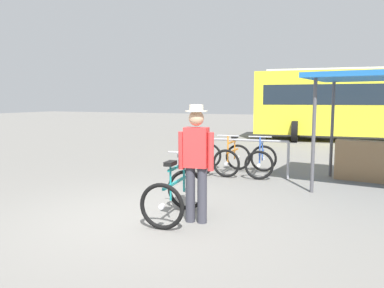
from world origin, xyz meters
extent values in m
plane|color=slate|center=(0.00, 0.00, 0.00)|extent=(80.00, 80.00, 0.00)
cylinder|color=#99999E|center=(-0.88, 3.63, 0.42)|extent=(0.06, 0.06, 0.85)
cylinder|color=#99999E|center=(1.56, 3.85, 0.42)|extent=(0.06, 0.06, 0.85)
cylinder|color=#99999E|center=(0.34, 3.74, 0.85)|extent=(2.44, 0.27, 0.05)
torus|color=black|center=(-0.57, 4.35, 0.33)|extent=(0.67, 0.20, 0.66)
cylinder|color=#B7B7BC|center=(-0.57, 4.35, 0.33)|extent=(0.09, 0.08, 0.08)
torus|color=black|center=(-0.40, 3.35, 0.33)|extent=(0.67, 0.20, 0.66)
cylinder|color=#B7B7BC|center=(-0.40, 3.35, 0.33)|extent=(0.09, 0.08, 0.08)
cube|color=silver|center=(-0.48, 3.85, 0.56)|extent=(0.19, 0.91, 0.04)
cube|color=silver|center=(-0.47, 3.80, 0.78)|extent=(0.14, 0.61, 0.04)
cylinder|color=silver|center=(-0.51, 4.03, 0.60)|extent=(0.03, 0.03, 0.55)
cube|color=black|center=(-0.51, 4.03, 0.88)|extent=(0.16, 0.26, 0.06)
cylinder|color=silver|center=(-0.42, 3.47, 0.65)|extent=(0.03, 0.03, 0.63)
cylinder|color=#B7B7BC|center=(-0.42, 3.47, 0.96)|extent=(0.52, 0.11, 0.03)
torus|color=black|center=(0.21, 4.42, 0.33)|extent=(0.66, 0.10, 0.66)
cylinder|color=#B7B7BC|center=(0.21, 4.42, 0.33)|extent=(0.08, 0.06, 0.08)
torus|color=black|center=(0.23, 3.40, 0.33)|extent=(0.66, 0.10, 0.66)
cylinder|color=#B7B7BC|center=(0.23, 3.40, 0.33)|extent=(0.08, 0.06, 0.08)
cube|color=orange|center=(0.22, 3.91, 0.56)|extent=(0.05, 0.92, 0.04)
cube|color=orange|center=(0.22, 3.86, 0.78)|extent=(0.05, 0.61, 0.04)
cylinder|color=orange|center=(0.21, 4.09, 0.60)|extent=(0.03, 0.03, 0.55)
cube|color=black|center=(0.21, 4.09, 0.88)|extent=(0.12, 0.24, 0.06)
cylinder|color=orange|center=(0.22, 3.52, 0.65)|extent=(0.03, 0.03, 0.63)
cylinder|color=#B7B7BC|center=(0.22, 3.52, 0.96)|extent=(0.52, 0.04, 0.03)
torus|color=black|center=(0.85, 4.48, 0.33)|extent=(0.67, 0.17, 0.66)
cylinder|color=#B7B7BC|center=(0.85, 4.48, 0.33)|extent=(0.09, 0.07, 0.08)
torus|color=black|center=(0.98, 3.47, 0.33)|extent=(0.67, 0.17, 0.66)
cylinder|color=#B7B7BC|center=(0.98, 3.47, 0.33)|extent=(0.09, 0.07, 0.08)
cube|color=#2D56B7|center=(0.91, 3.97, 0.56)|extent=(0.15, 0.92, 0.04)
cube|color=#2D56B7|center=(0.92, 3.92, 0.78)|extent=(0.11, 0.61, 0.04)
cylinder|color=#2D56B7|center=(0.89, 4.15, 0.60)|extent=(0.03, 0.03, 0.55)
cube|color=black|center=(0.89, 4.15, 0.88)|extent=(0.15, 0.25, 0.06)
cylinder|color=#2D56B7|center=(0.96, 3.59, 0.65)|extent=(0.03, 0.03, 0.63)
cylinder|color=#B7B7BC|center=(0.96, 3.59, 0.96)|extent=(0.52, 0.09, 0.03)
torus|color=black|center=(0.53, -0.33, 0.33)|extent=(0.66, 0.11, 0.66)
cylinder|color=#B7B7BC|center=(0.53, -0.33, 0.33)|extent=(0.08, 0.07, 0.08)
torus|color=black|center=(0.45, 0.68, 0.33)|extent=(0.66, 0.11, 0.66)
cylinder|color=#B7B7BC|center=(0.45, 0.68, 0.33)|extent=(0.08, 0.07, 0.08)
cube|color=teal|center=(0.49, 0.18, 0.56)|extent=(0.11, 0.92, 0.04)
cube|color=teal|center=(0.49, 0.23, 0.78)|extent=(0.09, 0.61, 0.04)
cylinder|color=teal|center=(0.51, -0.01, 0.60)|extent=(0.03, 0.03, 0.55)
cube|color=black|center=(0.51, -0.01, 0.88)|extent=(0.14, 0.25, 0.06)
cylinder|color=teal|center=(0.46, 0.56, 0.65)|extent=(0.03, 0.03, 0.63)
cylinder|color=#B7B7BC|center=(0.46, 0.56, 0.96)|extent=(0.52, 0.07, 0.03)
cube|color=gray|center=(0.45, 0.70, 0.84)|extent=(0.28, 0.22, 0.22)
ellipsoid|color=tan|center=(0.45, 0.70, 0.94)|extent=(0.19, 0.17, 0.16)
sphere|color=tan|center=(0.44, 0.79, 1.04)|extent=(0.11, 0.11, 0.11)
cylinder|color=#383842|center=(0.93, 0.16, 0.41)|extent=(0.14, 0.14, 0.82)
cylinder|color=#383842|center=(0.76, 0.15, 0.41)|extent=(0.14, 0.14, 0.82)
cube|color=red|center=(0.85, 0.15, 1.11)|extent=(0.36, 0.23, 0.58)
cylinder|color=red|center=(1.07, 0.16, 1.06)|extent=(0.09, 0.09, 0.55)
cylinder|color=red|center=(0.63, 0.11, 1.06)|extent=(0.09, 0.09, 0.55)
sphere|color=tan|center=(0.85, 0.15, 1.53)|extent=(0.22, 0.22, 0.22)
cylinder|color=beige|center=(0.85, 0.15, 1.63)|extent=(0.32, 0.32, 0.02)
cylinder|color=beige|center=(0.85, 0.15, 1.68)|extent=(0.20, 0.20, 0.09)
cube|color=yellow|center=(3.67, 13.08, 1.65)|extent=(10.20, 3.49, 2.70)
cube|color=#19232D|center=(3.67, 13.08, 2.00)|extent=(9.41, 3.43, 0.84)
cube|color=silver|center=(3.67, 13.08, 3.04)|extent=(9.18, 3.14, 0.08)
cylinder|color=black|center=(0.56, 11.51, 0.45)|extent=(0.34, 0.92, 0.90)
cylinder|color=black|center=(0.31, 14.00, 0.45)|extent=(0.34, 0.92, 0.90)
cylinder|color=#4C4C51|center=(2.43, 4.50, 1.10)|extent=(0.07, 0.07, 2.20)
cylinder|color=#4C4C51|center=(2.20, 2.72, 1.10)|extent=(0.07, 0.07, 2.20)
camera|label=1|loc=(2.95, -4.83, 1.80)|focal=35.48mm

